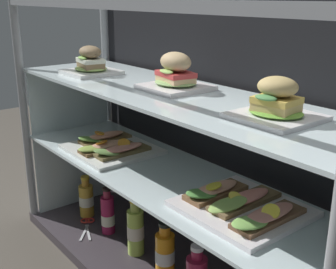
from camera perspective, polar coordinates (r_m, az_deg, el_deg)
The scene contains 15 objects.
case_frame at distance 1.57m, azimuth 3.69°, elevation 0.19°, with size 1.55×0.46×1.03m.
riser_lower_tier at distance 1.62m, azimuth 0.00°, elevation -11.85°, with size 1.48×0.39×0.38m.
shelf_lower_glass at distance 1.54m, azimuth 0.00°, elevation -5.55°, with size 1.50×0.41×0.01m, color silver.
riser_upper_tier at distance 1.48m, azimuth 0.00°, elevation -0.21°, with size 1.48×0.39×0.29m.
shelf_upper_glass at distance 1.45m, azimuth 0.00°, elevation 5.48°, with size 1.50×0.41×0.01m, color silver.
plated_roll_sandwich_left_of_center at distance 1.78m, azimuth -10.04°, elevation 9.05°, with size 0.19×0.19×0.11m.
plated_roll_sandwich_near_right_corner at distance 1.45m, azimuth 0.98°, elevation 7.67°, with size 0.20×0.20×0.12m.
plated_roll_sandwich_mid_left at distance 1.13m, azimuth 13.78°, elevation 3.85°, with size 0.20×0.20×0.11m.
open_sandwich_tray_near_left_corner at distance 1.78m, azimuth -7.55°, elevation -1.58°, with size 0.34×0.31×0.06m.
open_sandwich_tray_mid_left at distance 1.30m, azimuth 9.41°, elevation -9.11°, with size 0.34×0.31×0.06m.
juice_bottle_front_left_end at distance 2.10m, azimuth -10.58°, elevation -8.29°, with size 0.07×0.07×0.20m.
juice_bottle_near_post at distance 1.94m, azimuth -7.84°, elevation -10.27°, with size 0.06×0.06×0.21m.
juice_bottle_back_center at distance 1.78m, azimuth -4.24°, elevation -12.31°, with size 0.07×0.07×0.24m.
juice_bottle_back_right at distance 1.66m, azimuth -0.40°, elevation -15.15°, with size 0.07×0.07×0.21m.
kitchen_scissors at distance 2.05m, azimuth -10.46°, elevation -11.32°, with size 0.19×0.15×0.01m.
Camera 1 is at (1.11, -0.88, 1.03)m, focal length 46.85 mm.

